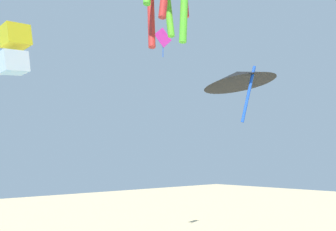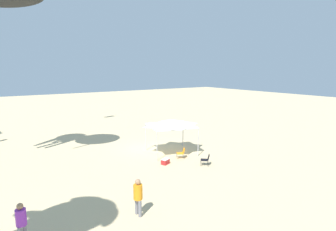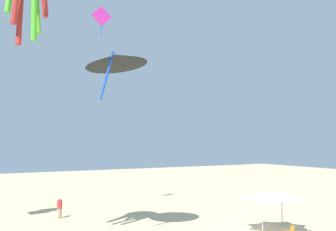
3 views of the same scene
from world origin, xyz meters
name	(u,v)px [view 3 (image 3 of 3)]	position (x,y,z in m)	size (l,w,h in m)	color
ground	(245,229)	(0.00, 0.00, -0.05)	(120.00, 120.00, 0.10)	#D6BC8C
canopy_tent	(272,196)	(-1.89, -0.89, 2.56)	(3.82, 4.15, 2.88)	#B7B7BC
folding_chair_facing_ocean	(290,231)	(-3.47, -0.81, 0.47)	(0.74, 0.79, 0.82)	black
person_far_stroller	(60,206)	(10.24, 11.24, 1.03)	(0.42, 0.42, 1.75)	#C6B28C
kite_diamond_magenta	(102,17)	(10.61, 7.72, 17.98)	(0.17, 1.99, 2.84)	#E02D9E
kite_delta_black	(116,60)	(1.60, 9.64, 11.83)	(5.90, 5.90, 3.57)	black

